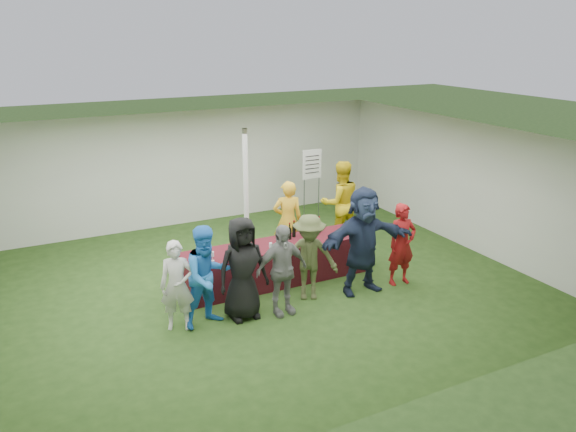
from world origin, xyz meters
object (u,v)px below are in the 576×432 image
customer_0 (177,286)px  customer_3 (282,270)px  staff_pourer (288,220)px  customer_4 (309,257)px  customer_1 (208,276)px  wine_list_sign (312,170)px  customer_5 (363,241)px  dump_bucket (360,229)px  customer_6 (402,244)px  staff_back (340,203)px  customer_2 (243,268)px  serving_table (278,262)px

customer_0 → customer_3: bearing=11.2°
staff_pourer → customer_4: bearing=91.8°
customer_1 → wine_list_sign: bearing=32.8°
staff_pourer → customer_5: customer_5 is taller
wine_list_sign → customer_1: 5.33m
dump_bucket → customer_6: size_ratio=0.14×
dump_bucket → staff_pourer: 1.50m
customer_0 → customer_5: bearing=17.9°
wine_list_sign → customer_5: size_ratio=0.93×
dump_bucket → customer_0: customer_0 is taller
customer_5 → customer_4: bearing=171.0°
wine_list_sign → customer_5: bearing=-105.5°
staff_back → wine_list_sign: bearing=-85.2°
customer_2 → customer_5: customer_5 is taller
wine_list_sign → customer_3: size_ratio=1.16×
customer_1 → serving_table: bearing=19.2°
customer_0 → customer_2: bearing=14.9°
customer_1 → customer_6: customer_1 is taller
dump_bucket → customer_4: bearing=-156.1°
staff_pourer → staff_back: (1.42, 0.28, 0.10)m
staff_pourer → wine_list_sign: bearing=-113.9°
customer_6 → staff_back: bearing=90.0°
staff_back → customer_3: (-2.56, -2.34, -0.15)m
staff_back → customer_2: size_ratio=1.08×
dump_bucket → customer_2: (-2.76, -0.76, 0.02)m
wine_list_sign → staff_back: bearing=-94.5°
wine_list_sign → customer_3: wine_list_sign is taller
serving_table → customer_6: size_ratio=2.34×
serving_table → dump_bucket: (1.65, -0.22, 0.46)m
serving_table → customer_5: customer_5 is taller
dump_bucket → customer_4: (-1.48, -0.66, -0.07)m
customer_3 → customer_6: 2.47m
wine_list_sign → customer_6: 3.82m
serving_table → staff_pourer: (0.65, 0.90, 0.45)m
staff_pourer → customer_2: size_ratio=0.96×
customer_5 → serving_table: bearing=138.7°
customer_5 → customer_1: bearing=179.5°
staff_back → customer_3: size_ratio=1.19×
customer_0 → customer_3: size_ratio=0.94×
customer_0 → wine_list_sign: bearing=60.4°
wine_list_sign → staff_back: 1.54m
customer_5 → customer_3: bearing=-174.9°
customer_4 → dump_bucket: bearing=48.7°
staff_back → customer_3: staff_back is taller
dump_bucket → serving_table: bearing=172.4°
serving_table → staff_pourer: 1.20m
serving_table → customer_1: customer_1 is taller
customer_1 → customer_4: bearing=-7.9°
serving_table → customer_5: bearing=-42.7°
customer_4 → customer_6: 1.82m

